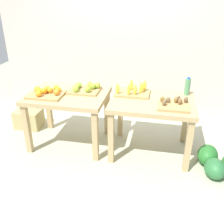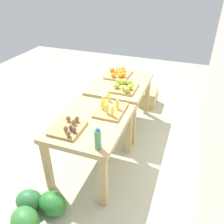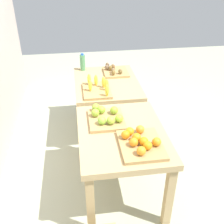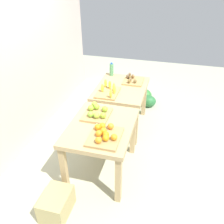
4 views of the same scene
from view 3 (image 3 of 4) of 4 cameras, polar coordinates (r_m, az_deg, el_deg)
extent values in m
plane|color=#A8AD92|center=(3.39, 0.17, -9.12)|extent=(8.00, 8.00, 0.00)
cube|color=tan|center=(2.51, 2.07, -4.70)|extent=(1.04, 0.80, 0.06)
cube|color=tan|center=(2.51, 11.86, -17.06)|extent=(0.07, 0.07, 0.69)
cube|color=tan|center=(3.16, 6.58, -4.87)|extent=(0.07, 0.07, 0.69)
cube|color=tan|center=(2.40, -4.55, -19.10)|extent=(0.07, 0.07, 0.69)
cube|color=tan|center=(3.08, -5.85, -5.94)|extent=(0.07, 0.07, 0.69)
cube|color=tan|center=(3.47, -1.16, 6.01)|extent=(1.04, 0.80, 0.06)
cube|color=tan|center=(3.32, 5.75, -2.87)|extent=(0.07, 0.07, 0.69)
cube|color=tan|center=(4.09, 2.81, 4.23)|extent=(0.07, 0.07, 0.69)
cube|color=tan|center=(3.24, -6.05, -3.83)|extent=(0.07, 0.07, 0.69)
cube|color=tan|center=(4.03, -6.75, 3.58)|extent=(0.07, 0.07, 0.69)
cube|color=tan|center=(2.32, 6.10, -6.92)|extent=(0.44, 0.36, 0.03)
sphere|color=orange|center=(2.18, 6.19, -8.13)|extent=(0.10, 0.10, 0.08)
sphere|color=orange|center=(2.26, 4.60, -6.34)|extent=(0.10, 0.10, 0.08)
sphere|color=orange|center=(2.29, 9.38, -6.22)|extent=(0.09, 0.09, 0.08)
sphere|color=orange|center=(2.38, 3.76, -4.10)|extent=(0.09, 0.09, 0.08)
sphere|color=orange|center=(2.34, 2.86, -4.80)|extent=(0.08, 0.08, 0.08)
sphere|color=orange|center=(2.24, 7.51, -7.02)|extent=(0.10, 0.10, 0.08)
sphere|color=orange|center=(2.42, 5.94, -3.66)|extent=(0.10, 0.10, 0.08)
sphere|color=orange|center=(2.32, 5.19, -5.33)|extent=(0.11, 0.11, 0.08)
sphere|color=orange|center=(2.28, 6.71, -6.17)|extent=(0.09, 0.09, 0.08)
cube|color=tan|center=(2.64, -1.21, -1.61)|extent=(0.40, 0.34, 0.03)
sphere|color=#90B236|center=(2.74, -3.42, 0.99)|extent=(0.08, 0.08, 0.08)
sphere|color=#8DBB31|center=(2.69, -2.26, 0.50)|extent=(0.11, 0.11, 0.08)
sphere|color=#85C039|center=(2.52, -2.14, -1.82)|extent=(0.10, 0.10, 0.08)
sphere|color=#8BB22F|center=(2.68, 0.45, 0.37)|extent=(0.09, 0.09, 0.08)
sphere|color=#91B634|center=(2.64, -3.52, -0.18)|extent=(0.08, 0.08, 0.08)
sphere|color=#95B739|center=(2.52, -0.24, -1.78)|extent=(0.10, 0.10, 0.08)
sphere|color=#94BE33|center=(2.55, 1.53, -1.35)|extent=(0.10, 0.10, 0.08)
cube|color=tan|center=(3.20, -3.24, 4.54)|extent=(0.44, 0.32, 0.03)
ellipsoid|color=yellow|center=(3.13, -4.61, 5.60)|extent=(0.06, 0.06, 0.14)
ellipsoid|color=yellow|center=(3.20, -1.77, 6.33)|extent=(0.07, 0.07, 0.14)
ellipsoid|color=yellow|center=(3.29, -4.84, 6.89)|extent=(0.06, 0.05, 0.14)
ellipsoid|color=yellow|center=(3.14, -1.16, 5.77)|extent=(0.05, 0.06, 0.14)
ellipsoid|color=yellow|center=(3.26, -3.41, 6.73)|extent=(0.06, 0.06, 0.14)
ellipsoid|color=yellow|center=(3.00, -1.06, 4.58)|extent=(0.06, 0.05, 0.14)
cube|color=tan|center=(3.70, 0.78, 8.38)|extent=(0.36, 0.32, 0.03)
ellipsoid|color=brown|center=(3.55, 0.31, 8.31)|extent=(0.07, 0.06, 0.07)
ellipsoid|color=brown|center=(3.72, -1.09, 9.35)|extent=(0.07, 0.07, 0.07)
ellipsoid|color=brown|center=(3.70, -0.28, 9.24)|extent=(0.06, 0.05, 0.07)
ellipsoid|color=brown|center=(3.80, -0.97, 9.84)|extent=(0.07, 0.07, 0.07)
ellipsoid|color=brown|center=(3.62, 0.21, 8.72)|extent=(0.06, 0.05, 0.07)
ellipsoid|color=brown|center=(3.59, 1.77, 8.53)|extent=(0.07, 0.07, 0.07)
ellipsoid|color=brown|center=(3.75, 0.22, 9.53)|extent=(0.07, 0.07, 0.07)
cylinder|color=#4C8C59|center=(3.79, -6.21, 10.29)|extent=(0.07, 0.07, 0.22)
cylinder|color=blue|center=(3.75, -6.31, 11.99)|extent=(0.04, 0.04, 0.02)
ellipsoid|color=#317432|center=(4.66, 0.72, 4.79)|extent=(0.38, 0.41, 0.26)
ellipsoid|color=#256A29|center=(4.41, -0.51, 3.06)|extent=(0.30, 0.36, 0.25)
ellipsoid|color=#296936|center=(4.49, 2.69, 3.51)|extent=(0.27, 0.32, 0.23)
camera|label=1|loc=(4.66, 41.56, 21.80)|focal=41.23mm
camera|label=2|loc=(5.19, -17.55, 30.40)|focal=37.70mm
camera|label=4|loc=(1.25, 105.21, 7.45)|focal=38.82mm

